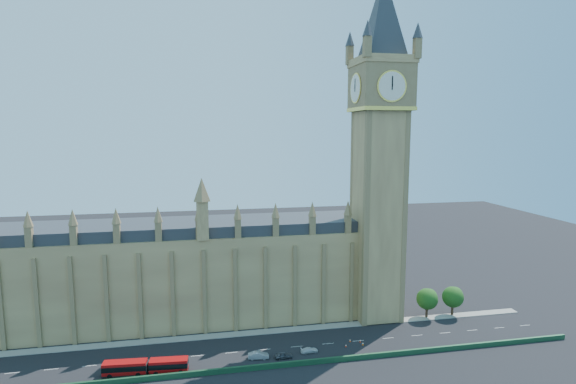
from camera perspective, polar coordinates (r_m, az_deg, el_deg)
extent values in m
plane|color=black|center=(115.36, -5.09, -19.47)|extent=(400.00, 400.00, 0.00)
cube|color=olive|center=(131.33, -17.29, -10.44)|extent=(120.00, 20.00, 25.00)
cube|color=#2D3035|center=(127.75, -17.54, -4.46)|extent=(120.00, 18.00, 3.00)
cube|color=olive|center=(127.88, 11.29, -3.09)|extent=(12.00, 12.00, 58.00)
cube|color=olive|center=(126.18, 11.71, 12.72)|extent=(14.00, 14.00, 12.00)
cylinder|color=silver|center=(119.64, 13.06, 12.96)|extent=(7.20, 0.30, 7.20)
cube|color=olive|center=(127.00, 11.80, 15.87)|extent=(14.50, 14.50, 2.00)
cube|color=#1E4C2D|center=(107.18, -4.55, -21.37)|extent=(160.00, 0.60, 1.20)
cube|color=gray|center=(123.81, -5.56, -17.45)|extent=(160.00, 3.00, 0.16)
cylinder|color=#382619|center=(137.80, 17.20, -14.21)|extent=(0.70, 0.70, 4.00)
sphere|color=#124413|center=(136.55, 17.26, -12.84)|extent=(6.00, 6.00, 6.00)
sphere|color=#124413|center=(136.96, 17.51, -12.52)|extent=(4.38, 4.38, 4.38)
cylinder|color=#382619|center=(141.58, 20.14, -13.74)|extent=(0.70, 0.70, 4.00)
sphere|color=#124413|center=(140.37, 20.21, -12.40)|extent=(6.00, 6.00, 6.00)
sphere|color=#124413|center=(140.81, 20.44, -12.09)|extent=(4.38, 4.38, 4.38)
cube|color=#AA0B0C|center=(110.66, -19.99, -20.29)|extent=(9.41, 3.29, 3.08)
cube|color=#AA0B0C|center=(108.93, -14.89, -20.54)|extent=(8.39, 3.21, 3.08)
cube|color=black|center=(110.49, -20.00, -20.12)|extent=(9.46, 3.34, 1.17)
cube|color=black|center=(108.76, -14.89, -20.37)|extent=(8.44, 3.26, 1.17)
cylinder|color=black|center=(109.82, -17.60, -20.50)|extent=(1.01, 2.52, 2.46)
cylinder|color=black|center=(110.75, -21.72, -20.95)|extent=(1.05, 0.39, 1.03)
cylinder|color=black|center=(112.93, -21.36, -20.34)|extent=(1.05, 0.39, 1.03)
cylinder|color=black|center=(109.41, -18.52, -21.17)|extent=(1.05, 0.39, 1.03)
cylinder|color=black|center=(111.61, -18.23, -20.55)|extent=(1.05, 0.39, 1.03)
cylinder|color=black|center=(108.71, -16.44, -21.28)|extent=(1.05, 0.39, 1.03)
cylinder|color=black|center=(110.93, -16.20, -20.65)|extent=(1.05, 0.39, 1.03)
cylinder|color=black|center=(107.96, -13.49, -21.39)|extent=(1.05, 0.39, 1.03)
cylinder|color=black|center=(110.19, -13.32, -20.75)|extent=(1.05, 0.39, 1.03)
imported|color=#45464D|center=(111.56, -0.57, -20.04)|extent=(4.14, 1.73, 1.40)
imported|color=#96989D|center=(111.56, -3.77, -20.00)|extent=(5.04, 2.28, 1.60)
imported|color=silver|center=(114.14, 2.74, -19.42)|extent=(4.35, 2.15, 1.22)
cube|color=black|center=(120.42, 9.15, -18.30)|extent=(0.45, 0.45, 0.04)
cone|color=red|center=(120.29, 9.16, -18.17)|extent=(0.49, 0.49, 0.67)
cylinder|color=white|center=(120.24, 9.16, -18.13)|extent=(0.33, 0.33, 0.12)
cube|color=black|center=(119.09, 9.48, -18.62)|extent=(0.54, 0.54, 0.04)
cone|color=orange|center=(118.94, 9.48, -18.47)|extent=(0.59, 0.59, 0.73)
cylinder|color=white|center=(118.89, 9.49, -18.43)|extent=(0.36, 0.36, 0.13)
cube|color=black|center=(120.31, 7.89, -18.30)|extent=(0.50, 0.50, 0.04)
cone|color=#FF4A0D|center=(120.17, 7.89, -18.17)|extent=(0.55, 0.55, 0.68)
cylinder|color=white|center=(120.12, 7.89, -18.12)|extent=(0.33, 0.33, 0.12)
cube|color=black|center=(117.65, 7.36, -18.93)|extent=(0.44, 0.44, 0.04)
cone|color=#FF320D|center=(117.51, 7.37, -18.79)|extent=(0.48, 0.48, 0.68)
cylinder|color=white|center=(117.47, 7.37, -18.74)|extent=(0.33, 0.33, 0.12)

